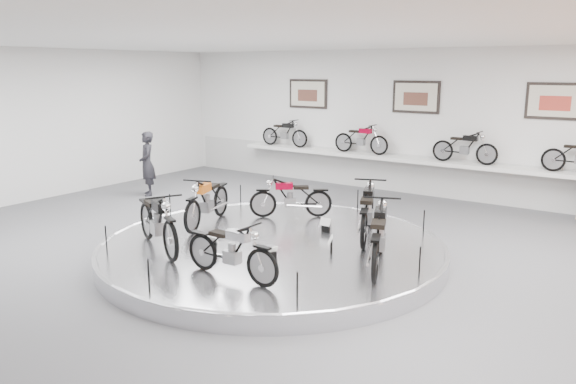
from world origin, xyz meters
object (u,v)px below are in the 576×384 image
Objects in this scene: bike_f at (379,235)px; visitor at (147,164)px; bike_e at (231,250)px; bike_c at (207,200)px; shelf at (409,160)px; bike_d at (158,220)px; bike_a at (368,211)px; display_platform at (272,250)px; bike_b at (291,197)px.

visitor is at bearing 52.12° from bike_f.
bike_f is (1.63, 1.76, 0.08)m from bike_e.
bike_e is at bearing 31.44° from bike_c.
visitor reaches higher than shelf.
shelf is 6.01× the size of bike_d.
bike_e is 2.40m from bike_f.
visitor is (-7.29, 1.05, 0.06)m from bike_a.
bike_d is at bearing -4.39° from bike_c.
display_platform is at bearing -90.00° from shelf.
bike_e is at bearing -86.01° from shelf.
bike_a is at bearing 78.34° from bike_e.
visitor is (-8.18, 2.39, 0.05)m from bike_f.
bike_c is at bearing 173.16° from display_platform.
shelf is 5.32m from bike_a.
bike_b is at bearing 56.68° from bike_a.
bike_b is 0.85× the size of visitor.
shelf is 6.04× the size of bike_f.
bike_b is at bearing 30.12° from visitor.
bike_a is 7.37m from visitor.
bike_e is at bearing 4.64° from visitor.
bike_b is 0.98× the size of bike_e.
bike_d reaches higher than bike_e.
display_platform is 3.68× the size of bike_c.
bike_b is 3.42m from bike_f.
shelf is 8.27m from bike_e.
bike_f is at bearing -71.22° from shelf.
shelf is 6.20× the size of visitor.
shelf is at bearing -2.80° from bike_f.
visitor is at bearing 149.57° from bike_e.
bike_b is (-2.05, 0.42, -0.09)m from bike_a.
bike_d is 3.88m from bike_f.
bike_d is 2.01m from bike_e.
display_platform is 4.22× the size of bike_b.
bike_e is 0.87× the size of visitor.
bike_e is (1.98, -0.33, -0.09)m from bike_d.
visitor is (-4.56, 3.81, 0.05)m from bike_d.
bike_f reaches higher than shelf.
bike_c is 3.16m from bike_e.
visitor is (-6.55, 4.15, 0.13)m from bike_e.
visitor reaches higher than bike_f.
bike_a is 0.99× the size of bike_f.
bike_d reaches higher than bike_b.
bike_f is at bearing 20.70° from visitor.
bike_c is (-1.82, -6.18, -0.19)m from shelf.
bike_e is at bearing -72.67° from display_platform.
bike_d is at bearing 41.27° from bike_b.
bike_a is at bearing -75.57° from shelf.
bike_d reaches higher than bike_c.
bike_c is 0.95× the size of bike_d.
bike_d reaches higher than bike_f.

